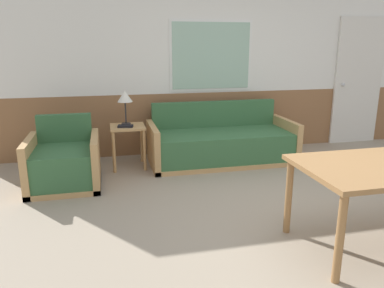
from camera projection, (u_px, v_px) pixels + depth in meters
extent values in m
plane|color=gray|center=(301.00, 222.00, 3.59)|extent=(16.00, 16.00, 0.00)
cube|color=#8E603D|center=(221.00, 121.00, 5.94)|extent=(7.20, 0.06, 0.92)
cube|color=white|center=(223.00, 32.00, 5.59)|extent=(7.20, 0.06, 1.78)
cube|color=white|center=(211.00, 56.00, 5.60)|extent=(1.27, 0.01, 1.05)
cube|color=#99BCA8|center=(211.00, 56.00, 5.59)|extent=(1.19, 0.02, 0.97)
cube|color=tan|center=(221.00, 160.00, 5.41)|extent=(2.05, 0.90, 0.06)
cube|color=#38663D|center=(222.00, 145.00, 5.33)|extent=(1.89, 0.82, 0.38)
cube|color=#38663D|center=(214.00, 114.00, 5.63)|extent=(1.89, 0.10, 0.38)
cube|color=tan|center=(153.00, 146.00, 5.12)|extent=(0.08, 0.90, 0.58)
cube|color=tan|center=(285.00, 138.00, 5.55)|extent=(0.08, 0.90, 0.58)
cube|color=tan|center=(66.00, 183.00, 4.50)|extent=(0.82, 0.86, 0.06)
cube|color=#38663D|center=(64.00, 166.00, 4.42)|extent=(0.66, 0.78, 0.40)
cube|color=#38663D|center=(65.00, 128.00, 4.70)|extent=(0.66, 0.10, 0.35)
cube|color=tan|center=(31.00, 164.00, 4.35)|extent=(0.08, 0.86, 0.60)
cube|color=tan|center=(96.00, 160.00, 4.51)|extent=(0.08, 0.86, 0.60)
cube|color=tan|center=(127.00, 127.00, 5.04)|extent=(0.46, 0.46, 0.03)
cylinder|color=tan|center=(114.00, 152.00, 4.89)|extent=(0.04, 0.04, 0.55)
cylinder|color=tan|center=(145.00, 151.00, 4.97)|extent=(0.04, 0.04, 0.55)
cylinder|color=tan|center=(113.00, 145.00, 5.26)|extent=(0.04, 0.04, 0.55)
cylinder|color=tan|center=(142.00, 143.00, 5.35)|extent=(0.04, 0.04, 0.55)
cylinder|color=#262628|center=(126.00, 124.00, 5.11)|extent=(0.13, 0.13, 0.02)
cylinder|color=#262628|center=(126.00, 113.00, 5.07)|extent=(0.02, 0.02, 0.29)
cone|color=silver|center=(125.00, 96.00, 5.01)|extent=(0.20, 0.20, 0.15)
cube|color=black|center=(125.00, 126.00, 4.95)|extent=(0.21, 0.15, 0.03)
cylinder|color=#9E7042|center=(340.00, 239.00, 2.59)|extent=(0.06, 0.06, 0.68)
cylinder|color=#9E7042|center=(289.00, 197.00, 3.31)|extent=(0.06, 0.06, 0.68)
cube|color=silver|center=(358.00, 82.00, 6.26)|extent=(0.87, 0.04, 2.07)
sphere|color=silver|center=(343.00, 85.00, 6.16)|extent=(0.06, 0.06, 0.06)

